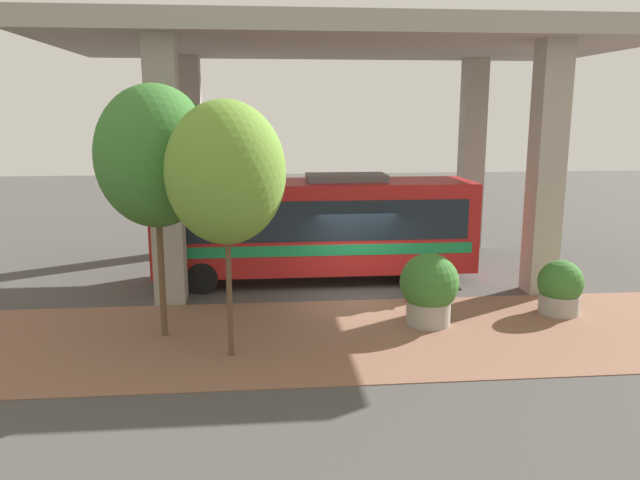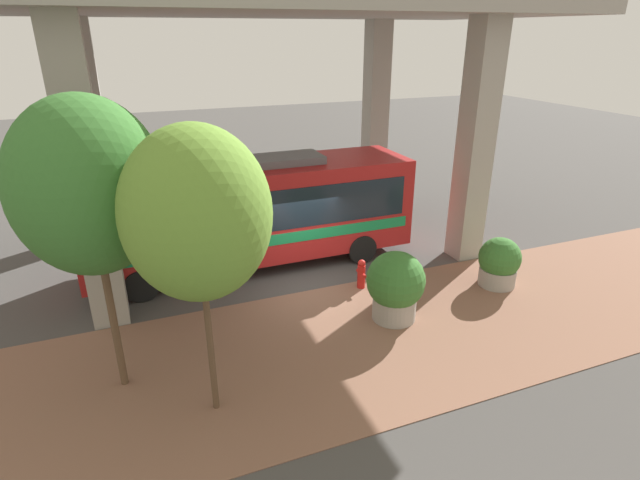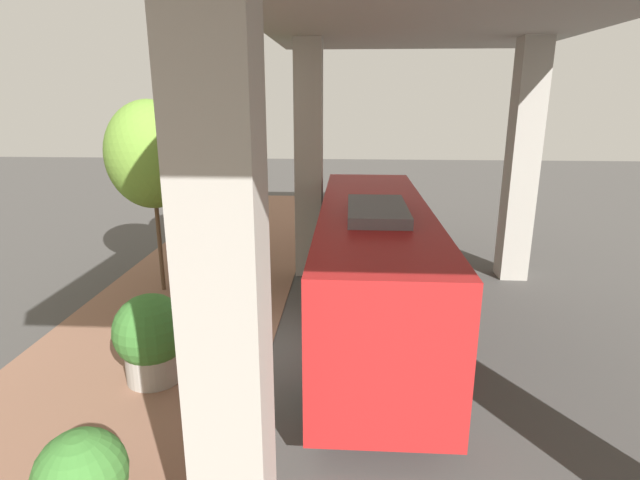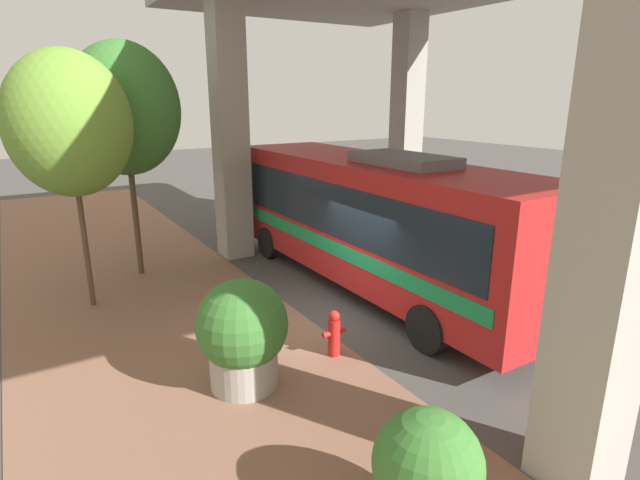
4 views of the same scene
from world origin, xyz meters
TOP-DOWN VIEW (x-y plane):
  - ground_plane at (0.00, 0.00)m, footprint 80.00×80.00m
  - sidewalk_strip at (-3.00, 0.00)m, footprint 6.00×40.00m
  - overpass at (4.00, 0.00)m, footprint 9.40×19.60m
  - bus at (2.51, 1.23)m, footprint 2.77×10.58m
  - fire_hydrant at (-0.41, -1.37)m, footprint 0.51×0.24m
  - planter_middle at (-2.33, -1.43)m, footprint 1.59×1.59m
  - street_tree_near at (-4.07, 3.80)m, footprint 2.69×2.69m
  - street_tree_far at (-2.53, 5.57)m, footprint 2.91×2.91m

SIDE VIEW (x-z plane):
  - ground_plane at x=0.00m, z-range 0.00..0.00m
  - sidewalk_strip at x=-3.00m, z-range 0.00..0.02m
  - fire_hydrant at x=-0.41m, z-range 0.00..0.96m
  - planter_middle at x=-2.33m, z-range 0.02..2.00m
  - bus at x=2.51m, z-range 0.15..3.79m
  - street_tree_near at x=-4.07m, z-range 1.36..7.31m
  - street_tree_far at x=-2.53m, z-range 1.42..7.78m
  - overpass at x=4.00m, z-range 3.12..11.52m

